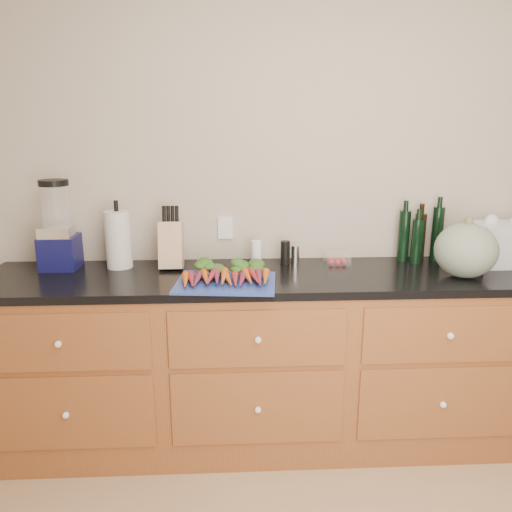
{
  "coord_description": "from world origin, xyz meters",
  "views": [
    {
      "loc": [
        -0.56,
        -1.13,
        1.67
      ],
      "look_at": [
        -0.45,
        1.2,
        1.06
      ],
      "focal_mm": 35.0,
      "sensor_mm": 36.0,
      "label": 1
    }
  ],
  "objects": [
    {
      "name": "grocery_bag",
      "position": [
        0.89,
        1.42,
        1.05
      ],
      "size": [
        0.31,
        0.25,
        0.22
      ],
      "primitive_type": null,
      "rotation": [
        0.0,
        0.0,
        0.03
      ],
      "color": "silver",
      "rests_on": "countertop"
    },
    {
      "name": "tomato_box",
      "position": [
        0.01,
        1.47,
        0.97
      ],
      "size": [
        0.13,
        0.1,
        0.06
      ],
      "primitive_type": "cube",
      "color": "white",
      "rests_on": "countertop"
    },
    {
      "name": "grinder_salt",
      "position": [
        -0.43,
        1.48,
        1.01
      ],
      "size": [
        0.06,
        0.06,
        0.13
      ],
      "primitive_type": "cylinder",
      "color": "white",
      "rests_on": "countertop"
    },
    {
      "name": "countertop",
      "position": [
        0.0,
        1.3,
        0.92
      ],
      "size": [
        3.64,
        0.62,
        0.04
      ],
      "primitive_type": "cube",
      "color": "black",
      "rests_on": "cabinets"
    },
    {
      "name": "blender_appliance",
      "position": [
        -1.47,
        1.46,
        1.14
      ],
      "size": [
        0.18,
        0.18,
        0.46
      ],
      "color": "#0E0F43",
      "rests_on": "countertop"
    },
    {
      "name": "wall_back",
      "position": [
        0.0,
        1.62,
        1.3
      ],
      "size": [
        4.1,
        0.05,
        2.6
      ],
      "primitive_type": "cube",
      "color": "#BEB09E",
      "rests_on": "ground"
    },
    {
      "name": "squash",
      "position": [
        0.59,
        1.2,
        1.08
      ],
      "size": [
        0.3,
        0.3,
        0.27
      ],
      "primitive_type": "ellipsoid",
      "color": "slate",
      "rests_on": "countertop"
    },
    {
      "name": "paper_towel",
      "position": [
        -1.16,
        1.46,
        1.09
      ],
      "size": [
        0.13,
        0.13,
        0.3
      ],
      "primitive_type": "cylinder",
      "color": "silver",
      "rests_on": "countertop"
    },
    {
      "name": "carrots",
      "position": [
        -0.59,
        1.17,
        0.97
      ],
      "size": [
        0.41,
        0.28,
        0.05
      ],
      "color": "#CB5917",
      "rests_on": "cutting_board"
    },
    {
      "name": "canister_chrome",
      "position": [
        -0.22,
        1.48,
        0.99
      ],
      "size": [
        0.04,
        0.04,
        0.1
      ],
      "primitive_type": "cylinder",
      "color": "silver",
      "rests_on": "countertop"
    },
    {
      "name": "grinder_pepper",
      "position": [
        -0.28,
        1.48,
        1.0
      ],
      "size": [
        0.05,
        0.05,
        0.13
      ],
      "primitive_type": "cylinder",
      "color": "black",
      "rests_on": "countertop"
    },
    {
      "name": "bottles",
      "position": [
        0.47,
        1.51,
        1.08
      ],
      "size": [
        0.25,
        0.13,
        0.3
      ],
      "color": "black",
      "rests_on": "countertop"
    },
    {
      "name": "cutting_board",
      "position": [
        -0.59,
        1.14,
        0.95
      ],
      "size": [
        0.5,
        0.4,
        0.01
      ],
      "primitive_type": "cube",
      "rotation": [
        0.0,
        0.0,
        -0.1
      ],
      "color": "navy",
      "rests_on": "countertop"
    },
    {
      "name": "knife_block",
      "position": [
        -0.88,
        1.44,
        1.06
      ],
      "size": [
        0.12,
        0.12,
        0.24
      ],
      "primitive_type": "cube",
      "color": "tan",
      "rests_on": "countertop"
    },
    {
      "name": "cabinets",
      "position": [
        0.0,
        1.3,
        0.45
      ],
      "size": [
        3.6,
        0.64,
        0.9
      ],
      "color": "brown",
      "rests_on": "ground"
    }
  ]
}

